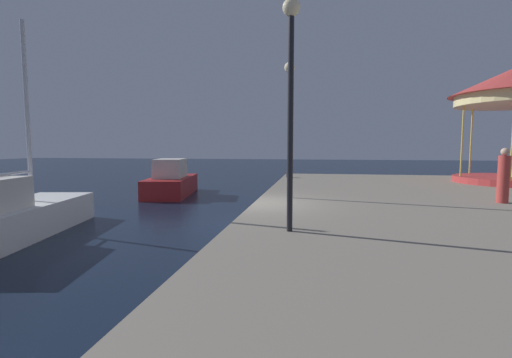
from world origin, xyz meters
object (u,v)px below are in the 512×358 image
Objects in this scene: lamp_post_near_edge at (291,77)px; person_near_carousel at (503,177)px; motorboat_red at (171,182)px; bollard_center at (288,174)px; lamp_post_mid_promenade at (289,107)px; sailboat_white at (4,217)px.

lamp_post_near_edge is 2.73× the size of person_near_carousel.
motorboat_red is 13.22× the size of bollard_center.
person_near_carousel is at bearing -0.28° from lamp_post_mid_promenade.
sailboat_white is at bearing -164.22° from person_near_carousel.
lamp_post_mid_promenade is (-0.40, 4.96, -0.07)m from lamp_post_near_edge.
person_near_carousel is (7.38, -8.21, 0.61)m from bollard_center.
lamp_post_mid_promenade is at bearing 179.72° from person_near_carousel.
sailboat_white is at bearing -151.48° from lamp_post_mid_promenade.
sailboat_white is 13.97m from bollard_center.
person_near_carousel is at bearing -48.05° from bollard_center.
bollard_center is (5.99, 2.59, 0.29)m from motorboat_red.
sailboat_white is 15.88× the size of bollard_center.
lamp_post_near_edge is at bearing -142.13° from person_near_carousel.
bollard_center is at bearing 131.95° from person_near_carousel.
motorboat_red reaches higher than bollard_center.
lamp_post_mid_promenade reaches higher than person_near_carousel.
lamp_post_near_edge is at bearing -6.74° from sailboat_white.
lamp_post_near_edge is 4.97m from lamp_post_mid_promenade.
lamp_post_near_edge is 1.03× the size of lamp_post_mid_promenade.
lamp_post_mid_promenade is at bearing 94.63° from lamp_post_near_edge.
bollard_center is at bearing 60.99° from sailboat_white.
sailboat_white is 3.68× the size of person_near_carousel.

